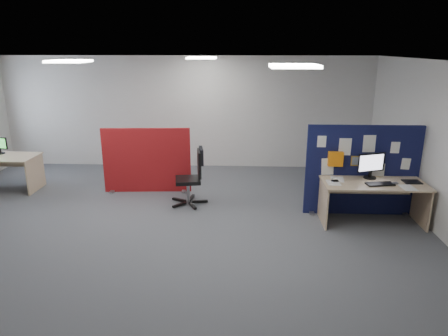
{
  "coord_description": "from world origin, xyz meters",
  "views": [
    {
      "loc": [
        1.34,
        -6.17,
        2.91
      ],
      "look_at": [
        1.08,
        0.06,
        1.0
      ],
      "focal_mm": 32.0,
      "sensor_mm": 36.0,
      "label": 1
    }
  ],
  "objects_px": {
    "second_desk": "(0,164)",
    "main_desk": "(372,192)",
    "monitor_main": "(371,165)",
    "navy_divider": "(361,171)",
    "office_chair": "(194,173)",
    "red_divider": "(147,161)"
  },
  "relations": [
    {
      "from": "second_desk",
      "to": "monitor_main",
      "type": "bearing_deg",
      "value": -9.15
    },
    {
      "from": "main_desk",
      "to": "office_chair",
      "type": "relative_size",
      "value": 1.57
    },
    {
      "from": "main_desk",
      "to": "second_desk",
      "type": "xyz_separation_m",
      "value": [
        -7.26,
        1.36,
        -0.01
      ]
    },
    {
      "from": "navy_divider",
      "to": "red_divider",
      "type": "height_order",
      "value": "navy_divider"
    },
    {
      "from": "office_chair",
      "to": "navy_divider",
      "type": "bearing_deg",
      "value": -16.03
    },
    {
      "from": "second_desk",
      "to": "main_desk",
      "type": "bearing_deg",
      "value": -10.59
    },
    {
      "from": "navy_divider",
      "to": "second_desk",
      "type": "relative_size",
      "value": 1.26
    },
    {
      "from": "monitor_main",
      "to": "office_chair",
      "type": "xyz_separation_m",
      "value": [
        -3.11,
        0.51,
        -0.36
      ]
    },
    {
      "from": "monitor_main",
      "to": "office_chair",
      "type": "distance_m",
      "value": 3.17
    },
    {
      "from": "navy_divider",
      "to": "office_chair",
      "type": "bearing_deg",
      "value": 173.44
    },
    {
      "from": "main_desk",
      "to": "red_divider",
      "type": "height_order",
      "value": "red_divider"
    },
    {
      "from": "monitor_main",
      "to": "red_divider",
      "type": "xyz_separation_m",
      "value": [
        -4.14,
        1.15,
        -0.31
      ]
    },
    {
      "from": "main_desk",
      "to": "navy_divider",
      "type": "bearing_deg",
      "value": 108.11
    },
    {
      "from": "red_divider",
      "to": "office_chair",
      "type": "bearing_deg",
      "value": -35.27
    },
    {
      "from": "navy_divider",
      "to": "office_chair",
      "type": "distance_m",
      "value": 3.03
    },
    {
      "from": "office_chair",
      "to": "red_divider",
      "type": "bearing_deg",
      "value": 138.81
    },
    {
      "from": "main_desk",
      "to": "red_divider",
      "type": "xyz_separation_m",
      "value": [
        -4.15,
        1.34,
        0.1
      ]
    },
    {
      "from": "main_desk",
      "to": "second_desk",
      "type": "height_order",
      "value": "same"
    },
    {
      "from": "main_desk",
      "to": "red_divider",
      "type": "distance_m",
      "value": 4.36
    },
    {
      "from": "second_desk",
      "to": "office_chair",
      "type": "bearing_deg",
      "value": -9.01
    },
    {
      "from": "main_desk",
      "to": "second_desk",
      "type": "bearing_deg",
      "value": 169.41
    },
    {
      "from": "monitor_main",
      "to": "second_desk",
      "type": "relative_size",
      "value": 0.31
    }
  ]
}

